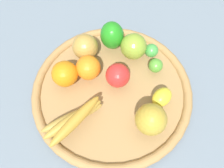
{
  "coord_description": "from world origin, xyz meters",
  "views": [
    {
      "loc": [
        -0.26,
        -0.13,
        0.59
      ],
      "look_at": [
        0.0,
        0.0,
        0.05
      ],
      "focal_mm": 36.3,
      "sensor_mm": 36.0,
      "label": 1
    }
  ],
  "objects": [
    {
      "name": "basket",
      "position": [
        0.0,
        0.0,
        0.02
      ],
      "size": [
        0.45,
        0.45,
        0.03
      ],
      "color": "#A17C4C",
      "rests_on": "ground_plane"
    },
    {
      "name": "apple_2",
      "position": [
        0.02,
        -0.01,
        0.07
      ],
      "size": [
        0.07,
        0.07,
        0.07
      ],
      "primitive_type": "sphere",
      "rotation": [
        0.0,
        0.0,
        1.61
      ],
      "color": "red",
      "rests_on": "basket"
    },
    {
      "name": "bell_pepper",
      "position": [
        0.13,
        0.07,
        0.08
      ],
      "size": [
        0.1,
        0.1,
        0.09
      ],
      "primitive_type": "ellipsoid",
      "rotation": [
        0.0,
        0.0,
        3.79
      ],
      "color": "#218B1D",
      "rests_on": "basket"
    },
    {
      "name": "banana_bunch",
      "position": [
        -0.13,
        0.04,
        0.06
      ],
      "size": [
        0.17,
        0.12,
        0.05
      ],
      "color": "#AC873A",
      "rests_on": "basket"
    },
    {
      "name": "orange_0",
      "position": [
        -0.04,
        0.12,
        0.07
      ],
      "size": [
        0.1,
        0.1,
        0.07
      ],
      "primitive_type": "sphere",
      "rotation": [
        0.0,
        0.0,
        5.23
      ],
      "color": "orange",
      "rests_on": "basket"
    },
    {
      "name": "apple_3",
      "position": [
        -0.05,
        -0.13,
        0.07
      ],
      "size": [
        0.08,
        0.08,
        0.08
      ],
      "primitive_type": "sphere",
      "rotation": [
        0.0,
        0.0,
        3.11
      ],
      "color": "#B29230",
      "rests_on": "basket"
    },
    {
      "name": "lemon_0",
      "position": [
        0.02,
        -0.13,
        0.05
      ],
      "size": [
        0.07,
        0.06,
        0.04
      ],
      "primitive_type": "ellipsoid",
      "rotation": [
        0.0,
        0.0,
        2.83
      ],
      "color": "yellow",
      "rests_on": "basket"
    },
    {
      "name": "lime_1",
      "position": [
        0.15,
        -0.05,
        0.05
      ],
      "size": [
        0.06,
        0.06,
        0.04
      ],
      "primitive_type": "sphere",
      "rotation": [
        0.0,
        0.0,
        3.78
      ],
      "color": "green",
      "rests_on": "basket"
    },
    {
      "name": "ground_plane",
      "position": [
        0.0,
        0.0,
        0.0
      ],
      "size": [
        2.4,
        2.4,
        0.0
      ],
      "primitive_type": "plane",
      "color": "slate",
      "rests_on": "ground"
    },
    {
      "name": "apple_1",
      "position": [
        0.13,
        -0.01,
        0.07
      ],
      "size": [
        0.08,
        0.08,
        0.08
      ],
      "primitive_type": "sphere",
      "rotation": [
        0.0,
        0.0,
        1.48
      ],
      "color": "olive",
      "rests_on": "basket"
    },
    {
      "name": "apple_0",
      "position": [
        0.07,
        0.12,
        0.07
      ],
      "size": [
        0.1,
        0.1,
        0.07
      ],
      "primitive_type": "sphere",
      "rotation": [
        0.0,
        0.0,
        5.71
      ],
      "color": "#B1883C",
      "rests_on": "basket"
    },
    {
      "name": "lime_0",
      "position": [
        0.11,
        -0.08,
        0.05
      ],
      "size": [
        0.06,
        0.06,
        0.04
      ],
      "primitive_type": "sphere",
      "rotation": [
        0.0,
        0.0,
        0.63
      ],
      "color": "#529A33",
      "rests_on": "basket"
    },
    {
      "name": "orange_1",
      "position": [
        0.01,
        0.08,
        0.07
      ],
      "size": [
        0.09,
        0.09,
        0.07
      ],
      "primitive_type": "sphere",
      "rotation": [
        0.0,
        0.0,
        2.79
      ],
      "color": "orange",
      "rests_on": "basket"
    }
  ]
}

